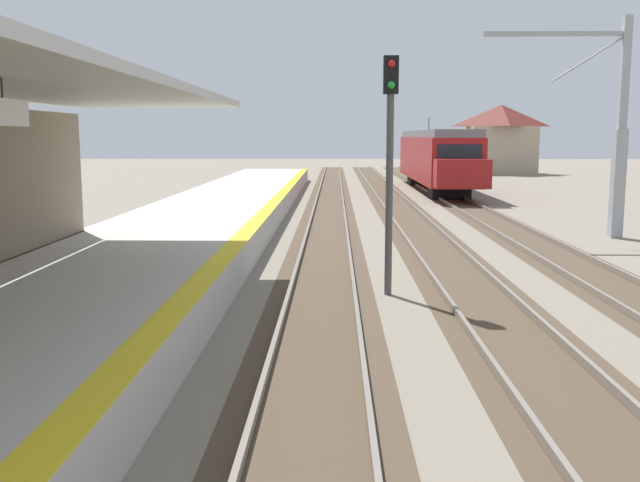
# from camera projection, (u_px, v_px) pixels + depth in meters

# --- Properties ---
(station_platform) EXTENTS (5.00, 80.00, 0.91)m
(station_platform) POSITION_uv_depth(u_px,v_px,m) (142.00, 263.00, 17.22)
(station_platform) COLOR #B7B5AD
(station_platform) RESTS_ON ground
(track_pair_nearest_platform) EXTENTS (2.34, 120.00, 0.16)m
(track_pair_nearest_platform) POSITION_uv_depth(u_px,v_px,m) (325.00, 253.00, 21.14)
(track_pair_nearest_platform) COLOR #4C3D2D
(track_pair_nearest_platform) RESTS_ON ground
(track_pair_middle) EXTENTS (2.34, 120.00, 0.16)m
(track_pair_middle) POSITION_uv_depth(u_px,v_px,m) (440.00, 254.00, 21.07)
(track_pair_middle) COLOR #4C3D2D
(track_pair_middle) RESTS_ON ground
(track_pair_far_side) EXTENTS (2.34, 120.00, 0.16)m
(track_pair_far_side) POSITION_uv_depth(u_px,v_px,m) (555.00, 254.00, 21.00)
(track_pair_far_side) COLOR #4C3D2D
(track_pair_far_side) RESTS_ON ground
(approaching_train) EXTENTS (2.93, 19.60, 4.76)m
(approaching_train) POSITION_uv_depth(u_px,v_px,m) (436.00, 157.00, 45.66)
(approaching_train) COLOR maroon
(approaching_train) RESTS_ON ground
(rail_signal_post) EXTENTS (0.32, 0.34, 5.20)m
(rail_signal_post) POSITION_uv_depth(u_px,v_px,m) (390.00, 151.00, 15.39)
(rail_signal_post) COLOR #4C4C4C
(rail_signal_post) RESTS_ON ground
(catenary_pylon_far_side) EXTENTS (5.00, 0.40, 7.50)m
(catenary_pylon_far_side) POSITION_uv_depth(u_px,v_px,m) (612.00, 133.00, 24.22)
(catenary_pylon_far_side) COLOR #9EA3A8
(catenary_pylon_far_side) RESTS_ON ground
(distant_trackside_house) EXTENTS (6.60, 5.28, 6.40)m
(distant_trackside_house) POSITION_uv_depth(u_px,v_px,m) (500.00, 138.00, 66.44)
(distant_trackside_house) COLOR tan
(distant_trackside_house) RESTS_ON ground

